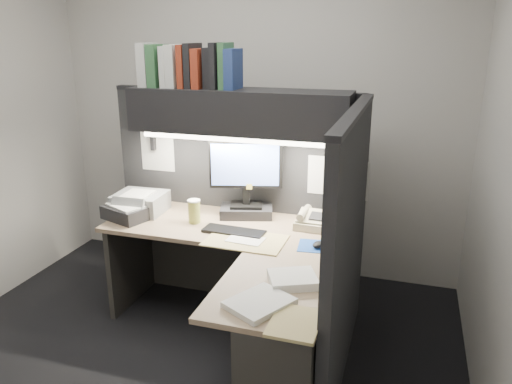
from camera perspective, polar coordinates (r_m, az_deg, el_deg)
floor at (r=3.45m, az=-8.13°, el=-18.21°), size 3.50×3.50×0.00m
wall_back at (r=4.25m, az=-0.20°, el=8.71°), size 3.50×0.04×2.70m
partition_back at (r=3.84m, az=-2.34°, el=-0.73°), size 1.90×0.06×1.60m
partition_right at (r=2.95m, az=10.32°, el=-6.86°), size 0.06×1.50×1.60m
desk at (r=3.07m, az=-1.11°, el=-13.11°), size 1.70×1.53×0.73m
overhead_shelf at (r=3.48m, az=-2.00°, el=9.21°), size 1.55×0.34×0.30m
task_light_tube at (r=3.38m, az=-2.76°, el=6.02°), size 1.32×0.04×0.04m
monitor at (r=3.60m, az=-1.14°, el=0.59°), size 0.51×0.32×0.56m
keyboard at (r=3.37m, az=-2.54°, el=-4.53°), size 0.43×0.16×0.02m
mousepad at (r=3.18m, az=6.88°, el=-6.18°), size 0.24×0.23×0.00m
mouse at (r=3.16m, az=7.10°, el=-5.98°), size 0.08×0.11×0.04m
telephone at (r=3.47m, az=6.53°, el=-3.32°), size 0.24×0.25×0.09m
coffee_cup at (r=3.55m, az=-7.07°, el=-2.28°), size 0.10×0.10×0.16m
printer at (r=3.84m, az=-13.06°, el=-1.18°), size 0.37×0.32×0.14m
notebook_stack at (r=3.73m, az=-14.34°, el=-2.20°), size 0.39×0.36×0.10m
open_folder at (r=3.24m, az=-1.20°, el=-5.57°), size 0.51×0.34×0.01m
paper_stack_a at (r=2.72m, az=4.21°, el=-9.93°), size 0.31×0.30×0.05m
paper_stack_b at (r=2.52m, az=0.39°, el=-12.56°), size 0.36×0.38×0.03m
manila_stack at (r=2.38m, az=4.49°, el=-14.71°), size 0.23×0.29×0.02m
binder_row at (r=3.58m, az=-7.63°, el=14.03°), size 0.71×0.25×0.30m
pinned_papers at (r=3.32m, az=1.84°, el=0.87°), size 1.76×1.31×0.51m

